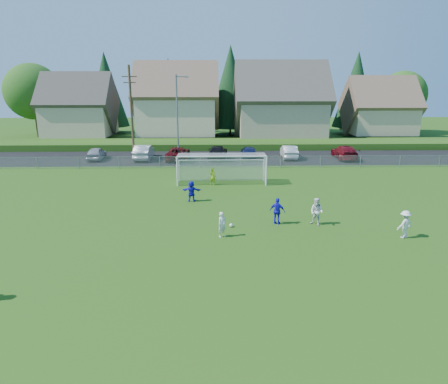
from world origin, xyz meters
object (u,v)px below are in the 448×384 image
Objects in this scene: player_white_b at (317,212)px; goalkeeper at (213,176)px; player_blue_a at (277,211)px; player_blue_b at (192,191)px; car_a at (96,153)px; car_g at (345,152)px; car_d at (218,152)px; car_b at (144,152)px; soccer_ball at (231,225)px; car_c at (178,153)px; car_f at (289,152)px; soccer_goal at (222,164)px; player_white_a at (222,224)px; player_white_c at (405,224)px; car_e at (249,152)px.

player_white_b reaches higher than goalkeeper.
player_blue_b is (-5.40, 4.86, -0.06)m from player_blue_a.
car_a is (-12.83, 11.57, -0.04)m from goalkeeper.
car_g is (10.72, 20.84, -0.07)m from player_blue_a.
car_d is at bearing 148.68° from player_white_b.
player_blue_a is at bearing 102.61° from car_d.
car_b is at bearing -34.58° from goalkeeper.
car_b is (-7.64, 11.65, 0.08)m from goalkeeper.
car_g reaches higher than car_a.
car_g is (14.10, -0.48, 0.01)m from car_d.
player_blue_a reaches higher than soccer_ball.
car_f reaches higher than car_c.
car_b reaches higher than goalkeeper.
car_d is 11.07m from soccer_goal.
car_b is (-13.86, 21.40, -0.03)m from player_white_b.
player_blue_b is at bearing 68.38° from player_white_a.
car_f reaches higher than car_a.
car_f is (7.39, 21.84, 0.61)m from soccer_ball.
player_white_c is 15.89m from goalkeeper.
soccer_goal reaches higher than car_a.
player_white_b is at bearing 70.67° from car_g.
car_b reaches higher than player_white_c.
player_blue_a is at bearing 89.38° from car_e.
goalkeeper reaches higher than car_a.
car_d is (8.17, 0.15, -0.08)m from car_b.
player_blue_a is at bearing 143.58° from player_blue_b.
goalkeeper is 0.30× the size of car_b.
player_white_a is 10.00m from player_white_c.
player_white_b is 22.29m from car_d.
player_white_a is at bearing 109.45° from car_b.
goalkeeper is 13.93m from car_b.
car_c is 12.36m from car_f.
player_white_c is at bearing 97.68° from car_f.
player_white_a is 11.51m from goalkeeper.
player_white_b is at bearing 2.83° from soccer_ball.
car_c is (-7.74, 20.77, -0.10)m from player_blue_a.
car_d is (-0.02, 23.29, 0.00)m from player_white_a.
car_e is at bearing -86.30° from goalkeeper.
car_d is at bearing 0.48° from car_g.
car_a is (-11.34, 16.24, -0.07)m from player_blue_b.
player_blue_b is 16.08m from car_c.
player_blue_a is at bearing 134.48° from goalkeeper.
car_a is 0.99× the size of car_e.
car_g is at bearing -120.12° from goalkeeper.
player_blue_b is at bearing -55.14° from player_white_c.
player_blue_a is (-2.31, 0.22, -0.02)m from player_white_b.
player_white_b is 0.33× the size of car_g.
player_blue_a reaches higher than car_c.
soccer_ball is at bearing 82.17° from car_e.
player_white_c is (9.99, -0.39, 0.06)m from player_white_a.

